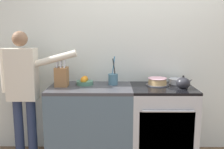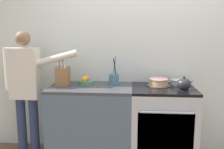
# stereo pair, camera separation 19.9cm
# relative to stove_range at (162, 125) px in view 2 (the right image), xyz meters

# --- Properties ---
(wall_back) EXTENTS (8.00, 0.04, 2.60)m
(wall_back) POSITION_rel_stove_range_xyz_m (-0.24, 0.33, 0.85)
(wall_back) COLOR silver
(wall_back) RESTS_ON ground_plane
(counter_cabinet) EXTENTS (0.97, 0.62, 0.90)m
(counter_cabinet) POSITION_rel_stove_range_xyz_m (-0.85, 0.00, -0.00)
(counter_cabinet) COLOR #4C6070
(counter_cabinet) RESTS_ON ground_plane
(stove_range) EXTENTS (0.72, 0.65, 0.90)m
(stove_range) POSITION_rel_stove_range_xyz_m (0.00, 0.00, 0.00)
(stove_range) COLOR #B7BABF
(stove_range) RESTS_ON ground_plane
(layer_cake) EXTENTS (0.27, 0.27, 0.09)m
(layer_cake) POSITION_rel_stove_range_xyz_m (-0.05, 0.09, 0.49)
(layer_cake) COLOR #4C4C51
(layer_cake) RESTS_ON stove_range
(tea_kettle) EXTENTS (0.19, 0.15, 0.16)m
(tea_kettle) POSITION_rel_stove_range_xyz_m (0.21, -0.10, 0.51)
(tea_kettle) COLOR #232328
(tea_kettle) RESTS_ON stove_range
(mixing_bowl) EXTENTS (0.21, 0.21, 0.07)m
(mixing_bowl) POSITION_rel_stove_range_xyz_m (0.21, 0.17, 0.48)
(mixing_bowl) COLOR #B7BABF
(mixing_bowl) RESTS_ON stove_range
(knife_block) EXTENTS (0.14, 0.16, 0.32)m
(knife_block) POSITION_rel_stove_range_xyz_m (-1.18, 0.03, 0.56)
(knife_block) COLOR olive
(knife_block) RESTS_ON counter_cabinet
(utensil_crock) EXTENTS (0.12, 0.12, 0.34)m
(utensil_crock) POSITION_rel_stove_range_xyz_m (-0.58, 0.12, 0.52)
(utensil_crock) COLOR #477084
(utensil_crock) RESTS_ON counter_cabinet
(fruit_bowl) EXTENTS (0.20, 0.20, 0.11)m
(fruit_bowl) POSITION_rel_stove_range_xyz_m (-0.92, 0.11, 0.49)
(fruit_bowl) COLOR #4C7F66
(fruit_bowl) RESTS_ON counter_cabinet
(person_baker) EXTENTS (0.90, 0.20, 1.54)m
(person_baker) POSITION_rel_stove_range_xyz_m (-1.64, 0.03, 0.46)
(person_baker) COLOR #283351
(person_baker) RESTS_ON ground_plane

